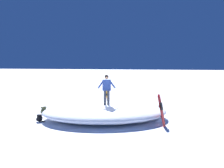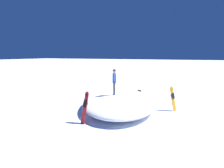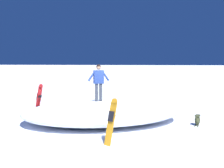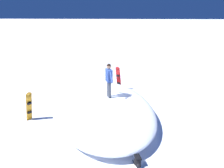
% 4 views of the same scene
% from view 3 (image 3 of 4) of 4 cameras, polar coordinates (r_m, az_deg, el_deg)
% --- Properties ---
extents(ground, '(240.00, 240.00, 0.00)m').
position_cam_3_polar(ground, '(13.46, -2.25, -7.27)').
color(ground, white).
extents(snow_mound, '(8.35, 6.77, 0.91)m').
position_cam_3_polar(snow_mound, '(12.93, -2.08, -5.73)').
color(snow_mound, white).
rests_on(snow_mound, ground).
extents(snowboarder_standing, '(0.99, 0.46, 1.73)m').
position_cam_3_polar(snowboarder_standing, '(13.07, -2.75, 0.99)').
color(snowboarder_standing, '#333842').
rests_on(snowboarder_standing, snow_mound).
extents(snowboard_primary_upright, '(0.47, 0.41, 1.68)m').
position_cam_3_polar(snowboard_primary_upright, '(14.34, -14.72, -3.15)').
color(snowboard_primary_upright, red).
rests_on(snowboard_primary_upright, ground).
extents(snowboard_secondary_upright, '(0.47, 0.50, 1.56)m').
position_cam_3_polar(snowboard_secondary_upright, '(9.49, -0.15, -7.55)').
color(snowboard_secondary_upright, orange).
rests_on(snowboard_secondary_upright, ground).
extents(backpack_near, '(0.37, 0.61, 0.48)m').
position_cam_3_polar(backpack_near, '(12.81, 17.04, -7.02)').
color(backpack_near, '#383D23').
rests_on(backpack_near, ground).
extents(backpack_far, '(0.51, 0.31, 0.42)m').
position_cam_3_polar(backpack_far, '(14.46, 12.27, -5.65)').
color(backpack_far, black).
rests_on(backpack_far, ground).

